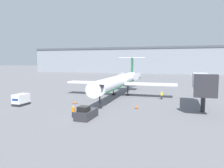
# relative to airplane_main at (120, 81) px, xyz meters

# --- Properties ---
(ground_plane) EXTENTS (600.00, 600.00, 0.00)m
(ground_plane) POSITION_rel_airplane_main_xyz_m (0.40, -21.21, -3.52)
(ground_plane) COLOR slate
(terminal_building) EXTENTS (180.00, 16.80, 17.13)m
(terminal_building) POSITION_rel_airplane_main_xyz_m (0.40, 98.79, 5.07)
(terminal_building) COLOR #8C939E
(terminal_building) RESTS_ON ground
(airplane_main) EXTENTS (25.76, 32.83, 9.16)m
(airplane_main) POSITION_rel_airplane_main_xyz_m (0.00, 0.00, 0.00)
(airplane_main) COLOR white
(airplane_main) RESTS_ON ground
(pushback_tug) EXTENTS (2.02, 4.20, 1.92)m
(pushback_tug) POSITION_rel_airplane_main_xyz_m (0.88, -20.92, -2.80)
(pushback_tug) COLOR #2D2D33
(pushback_tug) RESTS_ON ground
(luggage_cart) EXTENTS (1.76, 2.99, 2.08)m
(luggage_cart) POSITION_rel_airplane_main_xyz_m (-14.33, -16.12, -2.48)
(luggage_cart) COLOR #232326
(luggage_cart) RESTS_ON ground
(worker_near_tug) EXTENTS (0.40, 0.24, 1.73)m
(worker_near_tug) POSITION_rel_airplane_main_xyz_m (-1.09, -21.10, -2.62)
(worker_near_tug) COLOR #232838
(worker_near_tug) RESTS_ON ground
(worker_by_wing) EXTENTS (0.40, 0.24, 1.73)m
(worker_by_wing) POSITION_rel_airplane_main_xyz_m (9.73, -2.05, -2.62)
(worker_by_wing) COLOR #232838
(worker_by_wing) RESTS_ON ground
(traffic_cone_left) EXTENTS (0.69, 0.69, 0.62)m
(traffic_cone_left) POSITION_rel_airplane_main_xyz_m (-5.59, -11.81, -3.23)
(traffic_cone_left) COLOR black
(traffic_cone_left) RESTS_ON ground
(traffic_cone_right) EXTENTS (0.53, 0.53, 0.61)m
(traffic_cone_right) POSITION_rel_airplane_main_xyz_m (6.38, -12.44, -3.24)
(traffic_cone_right) COLOR black
(traffic_cone_right) RESTS_ON ground
(jet_bridge) EXTENTS (3.20, 12.99, 6.19)m
(jet_bridge) POSITION_rel_airplane_main_xyz_m (16.95, -9.02, 0.93)
(jet_bridge) COLOR #2D2D33
(jet_bridge) RESTS_ON ground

